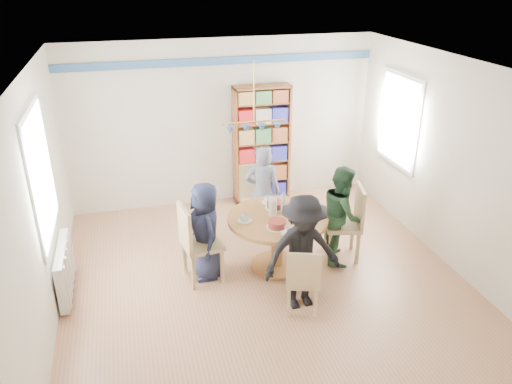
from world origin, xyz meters
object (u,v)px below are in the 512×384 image
object	(u,v)px
chair_far	(256,196)
chair_near	(303,278)
dining_table	(277,230)
chair_right	(349,219)
chair_left	(195,240)
person_near	(303,253)
person_right	(342,214)
person_far	(263,192)
radiator	(65,269)
person_left	(205,231)
bookshelf	(262,146)

from	to	relation	value
chair_far	chair_near	bearing A→B (deg)	-90.15
dining_table	chair_right	bearing A→B (deg)	-0.04
chair_left	person_near	xyz separation A→B (m)	(1.12, -0.82, 0.13)
person_right	person_far	distance (m)	1.23
dining_table	person_near	size ratio (longest dim) A/B	0.91
radiator	chair_far	world-z (taller)	chair_far
radiator	person_far	distance (m)	2.84
chair_left	chair_far	world-z (taller)	chair_left
chair_right	person_right	world-z (taller)	person_right
radiator	chair_left	size ratio (longest dim) A/B	0.95
dining_table	chair_near	distance (m)	1.01
chair_right	person_left	distance (m)	1.95
radiator	chair_far	distance (m)	2.84
dining_table	bookshelf	xyz separation A→B (m)	(0.37, 2.12, 0.41)
chair_left	person_near	bearing A→B (deg)	-36.40
dining_table	person_right	size ratio (longest dim) A/B	0.96
person_left	bookshelf	size ratio (longest dim) A/B	0.66
radiator	person_far	world-z (taller)	person_far
person_far	person_right	bearing A→B (deg)	148.36
chair_left	bookshelf	bearing A→B (deg)	55.95
dining_table	radiator	bearing A→B (deg)	178.22
chair_right	person_near	xyz separation A→B (m)	(-0.98, -0.85, 0.14)
radiator	dining_table	world-z (taller)	dining_table
bookshelf	chair_far	bearing A→B (deg)	-109.43
chair_right	person_near	size ratio (longest dim) A/B	0.74
radiator	bookshelf	bearing A→B (deg)	33.95
chair_left	person_near	distance (m)	1.39
chair_far	person_far	distance (m)	0.23
person_right	dining_table	bearing A→B (deg)	107.04
person_far	person_left	bearing A→B (deg)	55.28
chair_left	bookshelf	xyz separation A→B (m)	(1.45, 2.15, 0.39)
dining_table	person_far	bearing A→B (deg)	86.80
person_left	person_right	bearing A→B (deg)	81.26
chair_far	person_right	size ratio (longest dim) A/B	0.76
dining_table	chair_far	world-z (taller)	chair_far
dining_table	chair_far	bearing A→B (deg)	89.95
chair_far	person_near	distance (m)	1.92
person_near	chair_left	bearing A→B (deg)	140.30
person_left	person_far	distance (m)	1.29
dining_table	chair_far	distance (m)	1.06
chair_right	bookshelf	world-z (taller)	bookshelf
radiator	person_near	world-z (taller)	person_near
dining_table	chair_left	world-z (taller)	chair_left
dining_table	person_near	bearing A→B (deg)	-87.46
radiator	person_left	world-z (taller)	person_left
bookshelf	dining_table	bearing A→B (deg)	-100.02
chair_left	person_far	xyz separation A→B (m)	(1.13, 0.91, 0.12)
chair_far	radiator	bearing A→B (deg)	-159.75
person_near	chair_far	bearing A→B (deg)	87.80
radiator	bookshelf	xyz separation A→B (m)	(3.03, 2.04, 0.62)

